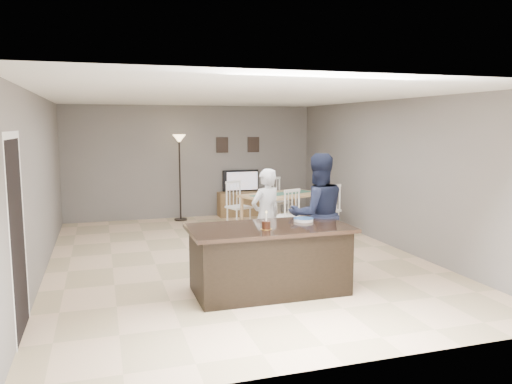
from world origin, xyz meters
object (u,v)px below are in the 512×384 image
object	(u,v)px
woman	(266,216)
floor_lamp	(179,154)
man	(318,214)
plate_stack	(304,220)
kitchen_island	(269,259)
dining_table	(282,200)
television	(242,181)
tv_console	(242,204)
birthday_cake	(266,225)

from	to	relation	value
woman	floor_lamp	bearing A→B (deg)	-99.62
man	plate_stack	size ratio (longest dim) A/B	6.49
kitchen_island	dining_table	xyz separation A→B (m)	(1.51, 3.60, 0.20)
television	floor_lamp	distance (m)	1.72
dining_table	floor_lamp	xyz separation A→B (m)	(-1.87, 1.84, 0.91)
tv_console	plate_stack	xyz separation A→B (m)	(-0.63, -5.37, 0.62)
woman	floor_lamp	distance (m)	4.24
television	birthday_cake	xyz separation A→B (m)	(-1.30, -5.80, 0.09)
woman	dining_table	bearing A→B (deg)	-136.34
woman	plate_stack	xyz separation A→B (m)	(0.17, -1.15, 0.15)
man	floor_lamp	xyz separation A→B (m)	(-1.31, 4.89, 0.65)
television	plate_stack	size ratio (longest dim) A/B	3.24
television	dining_table	distance (m)	2.07
kitchen_island	birthday_cake	bearing A→B (deg)	-121.87
plate_stack	television	bearing A→B (deg)	83.44
woman	man	world-z (taller)	man
birthday_cake	tv_console	bearing A→B (deg)	77.23
television	floor_lamp	size ratio (longest dim) A/B	0.45
kitchen_island	birthday_cake	xyz separation A→B (m)	(-0.10, -0.16, 0.50)
man	plate_stack	xyz separation A→B (m)	(-0.38, -0.35, 0.01)
man	dining_table	bearing A→B (deg)	-97.34
kitchen_island	plate_stack	bearing A→B (deg)	18.89
woman	man	xyz separation A→B (m)	(0.55, -0.80, 0.14)
man	birthday_cake	size ratio (longest dim) A/B	7.72
tv_console	birthday_cake	bearing A→B (deg)	-102.77
tv_console	woman	size ratio (longest dim) A/B	0.77
woman	man	bearing A→B (deg)	104.24
man	dining_table	xyz separation A→B (m)	(0.56, 3.05, -0.26)
birthday_cake	plate_stack	size ratio (longest dim) A/B	0.84
kitchen_island	floor_lamp	xyz separation A→B (m)	(-0.36, 5.44, 1.11)
dining_table	floor_lamp	distance (m)	2.77
kitchen_island	plate_stack	xyz separation A→B (m)	(0.57, 0.20, 0.47)
television	birthday_cake	distance (m)	5.94
kitchen_island	tv_console	world-z (taller)	kitchen_island
plate_stack	man	bearing A→B (deg)	43.25
tv_console	woman	bearing A→B (deg)	-100.69
man	floor_lamp	size ratio (longest dim) A/B	0.91
tv_console	dining_table	size ratio (longest dim) A/B	0.51
floor_lamp	dining_table	bearing A→B (deg)	-44.58
birthday_cake	dining_table	bearing A→B (deg)	66.81
man	kitchen_island	bearing A→B (deg)	33.16
tv_console	birthday_cake	size ratio (longest dim) A/B	5.07
television	dining_table	bearing A→B (deg)	98.70
television	kitchen_island	bearing A→B (deg)	77.99
tv_console	man	bearing A→B (deg)	-92.85
dining_table	woman	bearing A→B (deg)	-137.98
man	birthday_cake	world-z (taller)	man
birthday_cake	floor_lamp	size ratio (longest dim) A/B	0.12
television	birthday_cake	bearing A→B (deg)	77.38
tv_console	television	size ratio (longest dim) A/B	1.31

